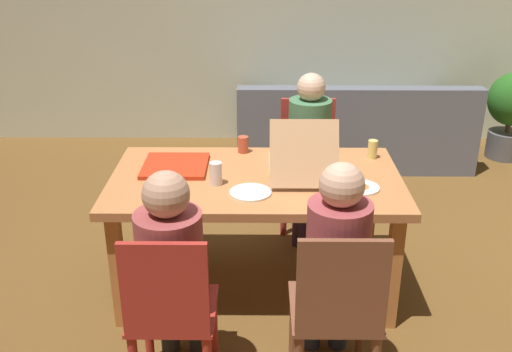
{
  "coord_description": "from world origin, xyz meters",
  "views": [
    {
      "loc": [
        0.03,
        -3.22,
        2.18
      ],
      "look_at": [
        0.0,
        0.1,
        0.73
      ],
      "focal_mm": 41.46,
      "sensor_mm": 36.0,
      "label": 1
    }
  ],
  "objects_px": {
    "person_1": "(172,262)",
    "drinking_glass_3": "(243,145)",
    "chair_2": "(336,313)",
    "dining_table": "(256,190)",
    "drinking_glass_0": "(168,188)",
    "potted_plant": "(511,110)",
    "person_0": "(310,143)",
    "person_2": "(335,258)",
    "drinking_glass_2": "(216,174)",
    "couch": "(352,132)",
    "pizza_box_0": "(301,162)",
    "chair_1": "(171,314)",
    "pizza_box_1": "(175,166)",
    "plate_1": "(251,192)",
    "plate_0": "(360,187)",
    "chair_0": "(307,160)",
    "drinking_glass_1": "(373,149)"
  },
  "relations": [
    {
      "from": "person_1",
      "to": "drinking_glass_3",
      "type": "height_order",
      "value": "person_1"
    },
    {
      "from": "chair_2",
      "to": "person_0",
      "type": "bearing_deg",
      "value": 90.0
    },
    {
      "from": "chair_0",
      "to": "person_1",
      "type": "distance_m",
      "value": 1.94
    },
    {
      "from": "chair_2",
      "to": "dining_table",
      "type": "bearing_deg",
      "value": 111.94
    },
    {
      "from": "pizza_box_1",
      "to": "drinking_glass_3",
      "type": "xyz_separation_m",
      "value": [
        0.41,
        0.27,
        0.04
      ]
    },
    {
      "from": "person_1",
      "to": "person_2",
      "type": "height_order",
      "value": "person_2"
    },
    {
      "from": "dining_table",
      "to": "drinking_glass_3",
      "type": "height_order",
      "value": "drinking_glass_3"
    },
    {
      "from": "drinking_glass_2",
      "to": "potted_plant",
      "type": "bearing_deg",
      "value": 41.73
    },
    {
      "from": "chair_1",
      "to": "person_1",
      "type": "height_order",
      "value": "person_1"
    },
    {
      "from": "drinking_glass_0",
      "to": "drinking_glass_2",
      "type": "height_order",
      "value": "drinking_glass_0"
    },
    {
      "from": "person_1",
      "to": "pizza_box_0",
      "type": "relative_size",
      "value": 2.06
    },
    {
      "from": "person_0",
      "to": "plate_1",
      "type": "height_order",
      "value": "person_0"
    },
    {
      "from": "dining_table",
      "to": "pizza_box_1",
      "type": "xyz_separation_m",
      "value": [
        -0.5,
        0.13,
        0.1
      ]
    },
    {
      "from": "pizza_box_0",
      "to": "plate_1",
      "type": "bearing_deg",
      "value": -131.9
    },
    {
      "from": "drinking_glass_1",
      "to": "drinking_glass_2",
      "type": "height_order",
      "value": "drinking_glass_2"
    },
    {
      "from": "person_0",
      "to": "drinking_glass_3",
      "type": "relative_size",
      "value": 10.97
    },
    {
      "from": "drinking_glass_2",
      "to": "chair_1",
      "type": "bearing_deg",
      "value": -100.47
    },
    {
      "from": "plate_0",
      "to": "drinking_glass_3",
      "type": "distance_m",
      "value": 0.88
    },
    {
      "from": "drinking_glass_2",
      "to": "person_1",
      "type": "bearing_deg",
      "value": -102.39
    },
    {
      "from": "plate_1",
      "to": "drinking_glass_3",
      "type": "bearing_deg",
      "value": 95.35
    },
    {
      "from": "person_1",
      "to": "drinking_glass_0",
      "type": "height_order",
      "value": "person_1"
    },
    {
      "from": "drinking_glass_3",
      "to": "plate_0",
      "type": "bearing_deg",
      "value": -39.51
    },
    {
      "from": "drinking_glass_0",
      "to": "couch",
      "type": "relative_size",
      "value": 0.07
    },
    {
      "from": "person_0",
      "to": "person_2",
      "type": "distance_m",
      "value": 1.6
    },
    {
      "from": "drinking_glass_2",
      "to": "couch",
      "type": "height_order",
      "value": "drinking_glass_2"
    },
    {
      "from": "drinking_glass_1",
      "to": "potted_plant",
      "type": "bearing_deg",
      "value": 49.16
    },
    {
      "from": "pizza_box_1",
      "to": "person_2",
      "type": "bearing_deg",
      "value": -46.91
    },
    {
      "from": "couch",
      "to": "potted_plant",
      "type": "distance_m",
      "value": 1.55
    },
    {
      "from": "dining_table",
      "to": "chair_1",
      "type": "xyz_separation_m",
      "value": [
        -0.39,
        -0.97,
        -0.19
      ]
    },
    {
      "from": "plate_1",
      "to": "drinking_glass_0",
      "type": "relative_size",
      "value": 1.6
    },
    {
      "from": "dining_table",
      "to": "potted_plant",
      "type": "distance_m",
      "value": 3.34
    },
    {
      "from": "drinking_glass_0",
      "to": "couch",
      "type": "xyz_separation_m",
      "value": [
        1.38,
        2.5,
        -0.56
      ]
    },
    {
      "from": "dining_table",
      "to": "couch",
      "type": "relative_size",
      "value": 0.79
    },
    {
      "from": "pizza_box_0",
      "to": "drinking_glass_2",
      "type": "distance_m",
      "value": 0.55
    },
    {
      "from": "chair_1",
      "to": "pizza_box_0",
      "type": "xyz_separation_m",
      "value": [
        0.66,
        1.07,
        0.33
      ]
    },
    {
      "from": "drinking_glass_0",
      "to": "dining_table",
      "type": "bearing_deg",
      "value": 34.5
    },
    {
      "from": "chair_2",
      "to": "drinking_glass_2",
      "type": "xyz_separation_m",
      "value": [
        -0.61,
        0.84,
        0.34
      ]
    },
    {
      "from": "person_0",
      "to": "dining_table",
      "type": "bearing_deg",
      "value": -115.94
    },
    {
      "from": "drinking_glass_3",
      "to": "drinking_glass_0",
      "type": "bearing_deg",
      "value": -118.04
    },
    {
      "from": "couch",
      "to": "plate_1",
      "type": "bearing_deg",
      "value": -111.22
    },
    {
      "from": "dining_table",
      "to": "drinking_glass_2",
      "type": "height_order",
      "value": "drinking_glass_2"
    },
    {
      "from": "drinking_glass_1",
      "to": "drinking_glass_3",
      "type": "height_order",
      "value": "drinking_glass_1"
    },
    {
      "from": "dining_table",
      "to": "plate_0",
      "type": "height_order",
      "value": "plate_0"
    },
    {
      "from": "drinking_glass_3",
      "to": "drinking_glass_2",
      "type": "bearing_deg",
      "value": -105.54
    },
    {
      "from": "drinking_glass_0",
      "to": "chair_1",
      "type": "bearing_deg",
      "value": -82.53
    },
    {
      "from": "chair_1",
      "to": "pizza_box_1",
      "type": "distance_m",
      "value": 1.14
    },
    {
      "from": "pizza_box_1",
      "to": "plate_0",
      "type": "height_order",
      "value": "plate_0"
    },
    {
      "from": "chair_2",
      "to": "plate_1",
      "type": "xyz_separation_m",
      "value": [
        -0.41,
        0.72,
        0.28
      ]
    },
    {
      "from": "drinking_glass_0",
      "to": "potted_plant",
      "type": "bearing_deg",
      "value": 41.69
    },
    {
      "from": "plate_1",
      "to": "chair_2",
      "type": "bearing_deg",
      "value": -60.2
    }
  ]
}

